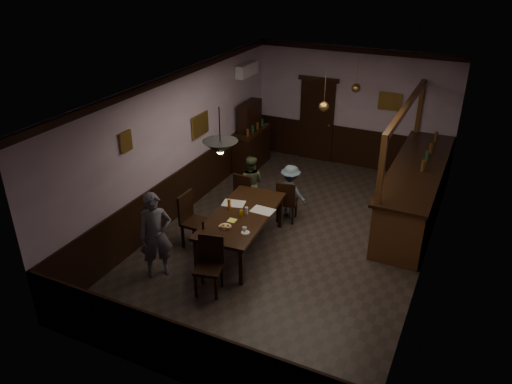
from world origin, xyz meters
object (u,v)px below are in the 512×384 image
Objects in this scene: person_standing at (156,235)px; person_seated_right at (290,191)px; chair_far_left at (245,192)px; chair_side at (192,217)px; chair_near at (210,262)px; sideboard at (251,141)px; soda_can at (241,213)px; pendant_iron at (220,148)px; pendant_brass_mid at (324,107)px; dining_table at (242,217)px; coffee_cup at (245,229)px; bar_counter at (415,188)px; chair_far_right at (286,200)px; person_seated_left at (250,183)px; pendant_brass_far at (356,88)px.

person_standing is 1.36× the size of person_seated_right.
chair_far_left is 0.89× the size of chair_side.
sideboard reaches higher than chair_near.
pendant_iron is (0.03, -0.72, 1.54)m from soda_can.
chair_near is 1.21× the size of pendant_brass_mid.
pendant_brass_mid is at bearing 69.64° from dining_table.
pendant_iron is (0.06, -0.80, 1.66)m from dining_table.
bar_counter is (2.34, 3.28, -0.19)m from coffee_cup.
chair_far_right is at bearing 74.59° from dining_table.
person_seated_left reaches higher than coffee_cup.
pendant_brass_mid is (0.72, 2.90, -0.05)m from pendant_iron.
pendant_brass_far is at bearing 83.03° from pendant_brass_mid.
chair_far_right is at bearing 81.89° from pendant_iron.
chair_far_right is 0.93× the size of chair_near.
pendant_brass_far is (0.98, 3.74, 1.61)m from dining_table.
pendant_iron is (-0.27, -0.27, 1.55)m from coffee_cup.
coffee_cup is (0.33, -0.53, 0.11)m from dining_table.
chair_far_right is 1.13× the size of pendant_brass_far.
chair_near is 8.19× the size of soda_can.
person_seated_left is at bearing -84.33° from chair_far_left.
sideboard is (-0.98, 2.31, 0.17)m from chair_far_left.
bar_counter is at bearing 4.42° from person_standing.
chair_far_left is 3.56m from bar_counter.
dining_table is at bearing -104.69° from pendant_brass_far.
person_seated_right is 0.67× the size of sideboard.
person_seated_left is at bearing -10.37° from chair_side.
sideboard is (-1.86, 4.08, -0.12)m from coffee_cup.
pendant_brass_far reaches higher than bar_counter.
pendant_brass_far reaches higher than person_seated_left.
pendant_brass_far is (0.65, 4.27, 1.50)m from coffee_cup.
pendant_iron is at bearing 80.02° from chair_near.
pendant_iron is (-0.30, -2.10, 1.85)m from chair_far_right.
chair_side is at bearing 79.86° from chair_far_left.
bar_counter reaches higher than chair_near.
pendant_brass_mid is (1.73, 3.43, 1.52)m from person_standing.
dining_table is 1.88× the size of person_seated_left.
pendant_iron is 0.94× the size of pendant_brass_far.
soda_can is (0.95, 0.19, 0.23)m from chair_side.
chair_far_left is 0.83× the size of person_seated_right.
pendant_iron and pendant_brass_mid have the same top height.
chair_far_left is at bearing -67.12° from sideboard.
chair_far_left is at bearing 112.34° from coffee_cup.
chair_far_right is 0.59× the size of person_standing.
person_seated_left is (-0.01, 0.28, 0.09)m from chair_far_left.
chair_near is 0.86× the size of person_seated_right.
chair_near is 0.63× the size of person_standing.
person_standing is 0.91× the size of sideboard.
bar_counter reaches higher than person_standing.
chair_far_left is at bearing -5.52° from chair_far_right.
chair_side reaches higher than chair_far_left.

